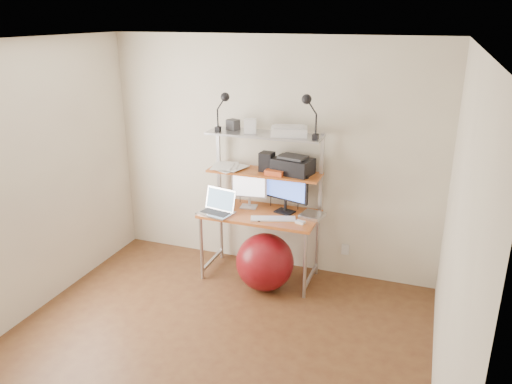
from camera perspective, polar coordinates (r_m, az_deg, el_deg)
room at (r=3.75m, az=-6.83°, el=-2.95°), size 3.60×3.60×3.60m
computer_desk at (r=5.15m, az=0.70°, el=0.08°), size 1.20×0.60×1.57m
wall_outlet at (r=5.47m, az=10.16°, el=-6.48°), size 0.08×0.01×0.12m
monitor_silver at (r=5.25m, az=-0.77°, el=0.56°), size 0.38×0.15×0.42m
monitor_black at (r=5.11m, az=3.41°, el=0.44°), size 0.50×0.21×0.52m
laptop at (r=5.17m, az=-4.36°, el=-1.81°), size 0.40×0.35×0.31m
keyboard at (r=5.01m, az=1.96°, el=-3.06°), size 0.47×0.26×0.01m
mouse at (r=4.93m, az=5.08°, el=-3.46°), size 0.10×0.08×0.02m
mac_mini at (r=5.08m, az=6.46°, el=-2.69°), size 0.26×0.26×0.04m
phone at (r=5.01m, az=0.39°, el=-3.07°), size 0.08×0.14×0.01m
printer at (r=5.06m, az=4.25°, el=3.05°), size 0.43×0.34×0.19m
nas_cube at (r=5.13m, az=1.25°, el=3.48°), size 0.15×0.15×0.20m
red_box at (r=5.03m, az=2.20°, el=2.26°), size 0.20×0.15×0.05m
scanner at (r=4.96m, az=3.82°, el=6.99°), size 0.40×0.31×0.09m
box_white at (r=5.05m, az=-0.67°, el=7.56°), size 0.14×0.13×0.14m
box_grey at (r=5.19m, az=-2.64°, el=7.69°), size 0.14×0.14×0.11m
clip_lamp_left at (r=5.05m, az=-3.73°, el=10.08°), size 0.16×0.09×0.40m
clip_lamp_right at (r=4.77m, az=6.02°, el=9.68°), size 0.17×0.09×0.43m
exercise_ball at (r=5.14m, az=1.02°, el=-8.00°), size 0.59×0.59×0.59m
paper_stack at (r=5.27m, az=-3.19°, el=2.92°), size 0.39×0.42×0.03m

